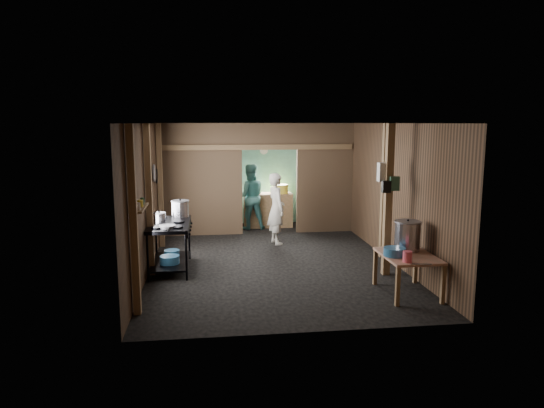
{
  "coord_description": "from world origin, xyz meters",
  "views": [
    {
      "loc": [
        -1.16,
        -9.26,
        2.61
      ],
      "look_at": [
        0.0,
        -0.2,
        1.1
      ],
      "focal_mm": 32.58,
      "sensor_mm": 36.0,
      "label": 1
    }
  ],
  "objects": [
    {
      "name": "wash_basin",
      "position": [
        1.6,
        -2.32,
        0.68
      ],
      "size": [
        0.43,
        0.43,
        0.12
      ],
      "primitive_type": "cylinder",
      "rotation": [
        0.0,
        0.0,
        -0.38
      ],
      "color": "teal",
      "rests_on": "prep_table"
    },
    {
      "name": "pan_lid_big",
      "position": [
        -2.21,
        0.4,
        1.65
      ],
      "size": [
        0.03,
        0.34,
        0.34
      ],
      "primitive_type": "cylinder",
      "rotation": [
        0.0,
        1.57,
        0.0
      ],
      "color": "slate",
      "rests_on": "wall_left"
    },
    {
      "name": "knife",
      "position": [
        1.8,
        -2.82,
        0.63
      ],
      "size": [
        0.3,
        0.1,
        0.01
      ],
      "primitive_type": "cube",
      "rotation": [
        0.0,
        0.0,
        -0.23
      ],
      "color": "#B3B3C0",
      "rests_on": "prep_table"
    },
    {
      "name": "post_left_a",
      "position": [
        -2.18,
        -2.6,
        1.3
      ],
      "size": [
        0.1,
        0.12,
        2.6
      ],
      "primitive_type": "cube",
      "color": "#A2764E",
      "rests_on": "floor"
    },
    {
      "name": "stove_pot_large",
      "position": [
        -1.71,
        -0.03,
        1.01
      ],
      "size": [
        0.43,
        0.43,
        0.34
      ],
      "primitive_type": null,
      "rotation": [
        0.0,
        0.0,
        0.37
      ],
      "color": "#B3B3C0",
      "rests_on": "gas_range"
    },
    {
      "name": "jar_yellow",
      "position": [
        -2.15,
        -2.1,
        1.47
      ],
      "size": [
        0.08,
        0.08,
        0.1
      ],
      "primitive_type": "cylinder",
      "color": "yellow",
      "rests_on": "wall_shelf"
    },
    {
      "name": "worker_back",
      "position": [
        -0.18,
        2.73,
        0.81
      ],
      "size": [
        0.83,
        0.66,
        1.62
      ],
      "primitive_type": "imported",
      "rotation": [
        0.0,
        0.0,
        3.21
      ],
      "color": "teal",
      "rests_on": "floor"
    },
    {
      "name": "frying_pan",
      "position": [
        -1.88,
        -0.98,
        0.88
      ],
      "size": [
        0.34,
        0.53,
        0.07
      ],
      "primitive_type": null,
      "rotation": [
        0.0,
        0.0,
        -0.11
      ],
      "color": "slate",
      "rests_on": "gas_range"
    },
    {
      "name": "post_left_c",
      "position": [
        -2.18,
        1.2,
        1.3
      ],
      "size": [
        0.1,
        0.12,
        2.6
      ],
      "primitive_type": "cube",
      "color": "#A2764E",
      "rests_on": "floor"
    },
    {
      "name": "jar_green",
      "position": [
        -2.15,
        -1.88,
        1.47
      ],
      "size": [
        0.06,
        0.06,
        0.1
      ],
      "primitive_type": "cylinder",
      "color": "#325F47",
      "rests_on": "wall_shelf"
    },
    {
      "name": "bag_white",
      "position": [
        1.8,
        -1.22,
        1.78
      ],
      "size": [
        0.22,
        0.15,
        0.32
      ],
      "primitive_type": "cube",
      "color": "white",
      "rests_on": "post_free"
    },
    {
      "name": "gas_range",
      "position": [
        -1.88,
        -0.54,
        0.43
      ],
      "size": [
        0.75,
        1.45,
        0.86
      ],
      "primitive_type": null,
      "color": "black",
      "rests_on": "floor"
    },
    {
      "name": "cross_beam",
      "position": [
        0.0,
        2.15,
        2.05
      ],
      "size": [
        4.4,
        0.12,
        0.12
      ],
      "primitive_type": "cube",
      "color": "#A2764E",
      "rests_on": "wall_left"
    },
    {
      "name": "post_left_b",
      "position": [
        -2.18,
        -0.8,
        1.3
      ],
      "size": [
        0.1,
        0.12,
        2.6
      ],
      "primitive_type": "cube",
      "color": "#A2764E",
      "rests_on": "floor"
    },
    {
      "name": "blue_tub_front",
      "position": [
        -1.88,
        -0.74,
        0.24
      ],
      "size": [
        0.34,
        0.34,
        0.14
      ],
      "primitive_type": "cylinder",
      "color": "teal",
      "rests_on": "gas_range"
    },
    {
      "name": "partition_header",
      "position": [
        0.25,
        2.2,
        2.3
      ],
      "size": [
        1.3,
        0.1,
        0.6
      ],
      "primitive_type": "cube",
      "color": "brown",
      "rests_on": "wall_back"
    },
    {
      "name": "partition_right",
      "position": [
        1.57,
        2.2,
        1.3
      ],
      "size": [
        1.35,
        0.1,
        2.6
      ],
      "primitive_type": "cube",
      "color": "brown",
      "rests_on": "floor"
    },
    {
      "name": "wall_clock",
      "position": [
        0.25,
        3.4,
        1.9
      ],
      "size": [
        0.2,
        0.03,
        0.2
      ],
      "primitive_type": "cylinder",
      "rotation": [
        1.57,
        0.0,
        0.0
      ],
      "color": "white",
      "rests_on": "wall_back"
    },
    {
      "name": "post_free",
      "position": [
        1.85,
        -1.3,
        1.3
      ],
      "size": [
        0.12,
        0.12,
        2.6
      ],
      "primitive_type": "cube",
      "color": "#A2764E",
      "rests_on": "floor"
    },
    {
      "name": "bag_black",
      "position": [
        1.78,
        -1.38,
        1.55
      ],
      "size": [
        0.14,
        0.1,
        0.2
      ],
      "primitive_type": "cube",
      "color": "black",
      "rests_on": "post_free"
    },
    {
      "name": "jar_white",
      "position": [
        -2.15,
        -2.35,
        1.47
      ],
      "size": [
        0.07,
        0.07,
        0.1
      ],
      "primitive_type": "cylinder",
      "color": "white",
      "rests_on": "wall_shelf"
    },
    {
      "name": "wall_shelf",
      "position": [
        -2.15,
        -2.1,
        1.4
      ],
      "size": [
        0.14,
        0.8,
        0.03
      ],
      "primitive_type": "cube",
      "color": "#A2764E",
      "rests_on": "wall_left"
    },
    {
      "name": "blue_tub_back",
      "position": [
        -1.88,
        -0.24,
        0.22
      ],
      "size": [
        0.28,
        0.28,
        0.11
      ],
      "primitive_type": "cylinder",
      "color": "teal",
      "rests_on": "gas_range"
    },
    {
      "name": "prep_table",
      "position": [
        1.83,
        -2.29,
        0.31
      ],
      "size": [
        0.76,
        1.05,
        0.62
      ],
      "primitive_type": null,
      "color": "tan",
      "rests_on": "floor"
    },
    {
      "name": "bag_green",
      "position": [
        1.92,
        -1.36,
        1.6
      ],
      "size": [
        0.16,
        0.12,
        0.24
      ],
      "primitive_type": "cube",
      "color": "#325F47",
      "rests_on": "post_free"
    },
    {
      "name": "wall_left",
      "position": [
        -2.25,
        0.0,
        1.3
      ],
      "size": [
        0.0,
        7.0,
        2.6
      ],
      "primitive_type": "cube",
      "color": "brown",
      "rests_on": "ground"
    },
    {
      "name": "partition_left",
      "position": [
        -1.32,
        2.2,
        1.3
      ],
      "size": [
        1.85,
        0.1,
        2.6
      ],
      "primitive_type": "cube",
      "color": "brown",
      "rests_on": "floor"
    },
    {
      "name": "post_right",
      "position": [
        2.18,
        -0.2,
        1.3
      ],
      "size": [
        0.1,
        0.12,
        2.6
      ],
      "primitive_type": "cube",
      "color": "#A2764E",
      "rests_on": "floor"
    },
    {
      "name": "wall_front",
      "position": [
        0.0,
        -3.5,
        1.3
      ],
      "size": [
        4.5,
        0.0,
        2.6
      ],
      "primitive_type": "cube",
      "color": "brown",
      "rests_on": "ground"
    },
    {
      "name": "floor",
      "position": [
        0.0,
        0.0,
        0.0
      ],
      "size": [
        4.5,
        7.0,
        0.0
      ],
      "primitive_type": "cube",
      "color": "black",
      "rests_on": "ground"
    },
    {
      "name": "yellow_tub",
      "position": [
        0.61,
        2.95,
        0.96
      ],
      "size": [
        0.4,
        0.4,
        0.22
      ],
      "primitive_type": "cylinder",
      "color": "yellow",
      "rests_on": "back_counter"
    },
    {
      "name": "stove_pot_med",
      "position": [
        -2.05,
        -0.53,
        0.94
      ],
      "size": [
        0.3,
        0.3,
        0.21
      ],
      "primitive_type": null,
      "rotation": [
        0.0,
        0.0,
        -0.34
      ],
      "color": "#B3B3C0",
      "rests_on": "gas_range"
    },
    {
      "name": "turquoise_panel",
      "position": [
        0.0,
        3.44,
        1.25
      ],
      "size": [
        4.4,
        0.06,
        2.5
      ],
      "primitive_type": "cube",
      "color": "#74C6BB",
      "rests_on": "wall_back"
    },
    {
      "name": "pan_lid_small",
      "position": [
        -2.21,
        0.8,
        1.55
      ],
      "size": [
        0.03,
        0.3,
        0.3
      ],
      "primitive_type": "cylinder",
      "rotation": [
        0.0,
        1.57,
        0.0
      ],
      "color": "black",
      "rests_on": "wall_left"
    },
    {
      "name": "pink_bucket",
      "position": [
        1.66,
        -2.67,
        0.7
      ],
      "size": [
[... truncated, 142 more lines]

